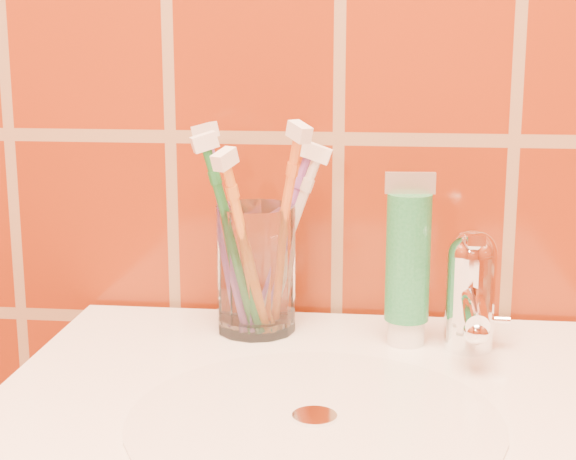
# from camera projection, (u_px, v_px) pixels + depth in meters

# --- Properties ---
(glass_tumbler) EXTENTS (0.10, 0.10, 0.13)m
(glass_tumbler) POSITION_uv_depth(u_px,v_px,m) (256.00, 269.00, 0.90)
(glass_tumbler) COLOR white
(glass_tumbler) RESTS_ON pedestal_sink
(toothpaste_tube) EXTENTS (0.05, 0.04, 0.17)m
(toothpaste_tube) POSITION_uv_depth(u_px,v_px,m) (408.00, 265.00, 0.86)
(toothpaste_tube) COLOR white
(toothpaste_tube) RESTS_ON pedestal_sink
(faucet) EXTENTS (0.05, 0.11, 0.12)m
(faucet) POSITION_uv_depth(u_px,v_px,m) (471.00, 287.00, 0.84)
(faucet) COLOR white
(faucet) RESTS_ON pedestal_sink
(toothbrush_0) EXTENTS (0.12, 0.11, 0.22)m
(toothbrush_0) POSITION_uv_depth(u_px,v_px,m) (228.00, 230.00, 0.90)
(toothbrush_0) COLOR #864DA5
(toothbrush_0) RESTS_ON glass_tumbler
(toothbrush_1) EXTENTS (0.11, 0.14, 0.21)m
(toothbrush_1) POSITION_uv_depth(u_px,v_px,m) (246.00, 247.00, 0.86)
(toothbrush_1) COLOR orange
(toothbrush_1) RESTS_ON glass_tumbler
(toothbrush_2) EXTENTS (0.13, 0.11, 0.20)m
(toothbrush_2) POSITION_uv_depth(u_px,v_px,m) (282.00, 237.00, 0.91)
(toothbrush_2) COLOR #8A4AA0
(toothbrush_2) RESTS_ON glass_tumbler
(toothbrush_3) EXTENTS (0.12, 0.11, 0.22)m
(toothbrush_3) POSITION_uv_depth(u_px,v_px,m) (233.00, 238.00, 0.87)
(toothbrush_3) COLOR #1F7435
(toothbrush_3) RESTS_ON glass_tumbler
(toothbrush_4) EXTENTS (0.09, 0.09, 0.20)m
(toothbrush_4) POSITION_uv_depth(u_px,v_px,m) (288.00, 240.00, 0.90)
(toothbrush_4) COLOR white
(toothbrush_4) RESTS_ON glass_tumbler
(toothbrush_5) EXTENTS (0.13, 0.14, 0.23)m
(toothbrush_5) POSITION_uv_depth(u_px,v_px,m) (281.00, 232.00, 0.87)
(toothbrush_5) COLOR orange
(toothbrush_5) RESTS_ON glass_tumbler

